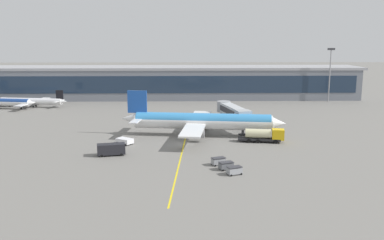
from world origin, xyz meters
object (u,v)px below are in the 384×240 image
at_px(main_airliner, 202,121).
at_px(pushback_tug, 124,141).
at_px(baggage_cart_1, 226,166).
at_px(baggage_cart_2, 219,161).
at_px(lavatory_truck, 112,149).
at_px(fuel_tanker, 264,135).
at_px(commuter_jet_near, 31,101).
at_px(baggage_cart_0, 234,170).

xyz_separation_m(main_airliner, pushback_tug, (-18.49, -8.24, -2.96)).
distance_m(baggage_cart_1, baggage_cart_2, 3.20).
xyz_separation_m(lavatory_truck, baggage_cart_1, (23.19, -10.36, -0.64)).
bearing_deg(fuel_tanker, main_airliner, 154.08).
height_order(main_airliner, commuter_jet_near, main_airliner).
distance_m(lavatory_truck, baggage_cart_0, 27.79).
distance_m(lavatory_truck, baggage_cart_2, 23.22).
xyz_separation_m(pushback_tug, commuter_jet_near, (-41.00, 55.26, 1.36)).
height_order(main_airliner, baggage_cart_2, main_airliner).
height_order(baggage_cart_1, baggage_cart_2, same).
distance_m(pushback_tug, baggage_cart_0, 32.43).
bearing_deg(baggage_cart_1, lavatory_truck, 155.92).
bearing_deg(baggage_cart_0, pushback_tug, 135.23).
bearing_deg(commuter_jet_near, fuel_tanker, -36.14).
height_order(fuel_tanker, commuter_jet_near, commuter_jet_near).
xyz_separation_m(main_airliner, fuel_tanker, (14.60, -7.09, -2.06)).
xyz_separation_m(lavatory_truck, baggage_cart_2, (22.00, -7.39, -0.64)).
bearing_deg(baggage_cart_1, fuel_tanker, 61.84).
relative_size(fuel_tanker, baggage_cart_1, 3.65).
height_order(fuel_tanker, baggage_cart_1, fuel_tanker).
bearing_deg(lavatory_truck, main_airliner, 41.81).
height_order(main_airliner, baggage_cart_0, main_airliner).
bearing_deg(fuel_tanker, lavatory_truck, -162.81).
distance_m(pushback_tug, commuter_jet_near, 68.82).
relative_size(baggage_cart_0, commuter_jet_near, 0.11).
distance_m(main_airliner, baggage_cart_1, 28.47).
height_order(fuel_tanker, baggage_cart_2, fuel_tanker).
height_order(main_airliner, lavatory_truck, main_airliner).
xyz_separation_m(baggage_cart_2, commuter_jet_near, (-61.64, 72.16, 1.42)).
xyz_separation_m(baggage_cart_0, baggage_cart_2, (-2.38, 5.94, 0.00)).
bearing_deg(baggage_cart_2, commuter_jet_near, 130.51).
xyz_separation_m(pushback_tug, baggage_cart_1, (21.83, -19.87, -0.07)).
bearing_deg(pushback_tug, baggage_cart_2, -39.30).
bearing_deg(baggage_cart_0, fuel_tanker, 67.24).
bearing_deg(main_airliner, baggage_cart_1, -83.22).
bearing_deg(baggage_cart_0, baggage_cart_2, 111.83).
height_order(baggage_cart_0, baggage_cart_2, same).
xyz_separation_m(baggage_cart_0, commuter_jet_near, (-64.02, 78.10, 1.42)).
height_order(main_airliner, baggage_cart_1, main_airliner).
bearing_deg(commuter_jet_near, main_airliner, -38.32).
bearing_deg(main_airliner, fuel_tanker, -25.92).
distance_m(pushback_tug, baggage_cart_1, 29.52).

